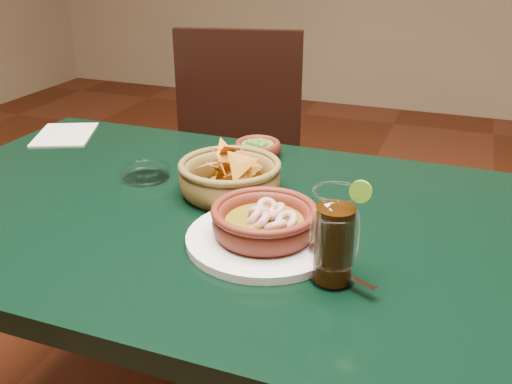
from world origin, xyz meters
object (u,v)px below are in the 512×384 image
(dining_table, at_px, (195,250))
(dining_chair, at_px, (233,169))
(shrimp_plate, at_px, (265,226))
(cola_drink, at_px, (334,238))
(chip_basket, at_px, (230,177))

(dining_table, relative_size, dining_chair, 1.26)
(shrimp_plate, bearing_deg, dining_chair, 116.65)
(dining_chair, xyz_separation_m, cola_drink, (0.53, -0.87, 0.30))
(shrimp_plate, xyz_separation_m, chip_basket, (-0.13, 0.16, 0.01))
(cola_drink, bearing_deg, dining_chair, 121.61)
(dining_table, distance_m, cola_drink, 0.39)
(dining_table, relative_size, chip_basket, 5.05)
(shrimp_plate, bearing_deg, cola_drink, -28.28)
(dining_table, height_order, shrimp_plate, shrimp_plate)
(dining_chair, height_order, shrimp_plate, dining_chair)
(dining_table, bearing_deg, chip_basket, 57.97)
(shrimp_plate, distance_m, cola_drink, 0.16)
(dining_table, distance_m, dining_chair, 0.75)
(dining_chair, bearing_deg, dining_table, -72.89)
(shrimp_plate, xyz_separation_m, cola_drink, (0.14, -0.07, 0.04))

